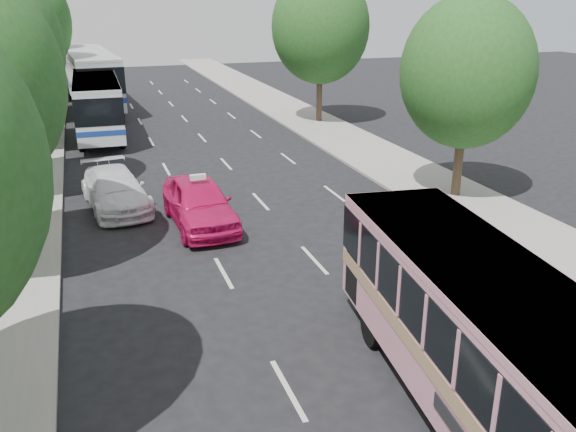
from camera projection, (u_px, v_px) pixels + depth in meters
name	position (u px, v px, depth m)	size (l,w,h in m)	color
ground	(334.00, 328.00, 15.17)	(120.00, 120.00, 0.00)	black
sidewalk_left	(22.00, 159.00, 30.37)	(4.00, 90.00, 0.15)	#9E998E
sidewalk_right	(336.00, 135.00, 35.49)	(4.00, 90.00, 0.12)	#9E998E
tree_left_d	(7.00, 40.00, 30.17)	(5.52, 5.52, 8.60)	#38281E
tree_left_e	(18.00, 18.00, 37.04)	(6.30, 6.30, 9.82)	#38281E
tree_left_f	(24.00, 20.00, 44.24)	(5.88, 5.88, 9.16)	#38281E
tree_right_near	(470.00, 67.00, 23.08)	(5.10, 5.10, 7.95)	#38281E
tree_right_far	(322.00, 23.00, 37.08)	(6.00, 6.00, 9.35)	#38281E
pink_bus	(485.00, 330.00, 11.33)	(3.61, 10.06, 3.14)	#CD8499
pink_taxi	(199.00, 203.00, 21.57)	(2.03, 5.05, 1.72)	#D31259
white_pickup	(115.00, 190.00, 23.42)	(2.07, 5.09, 1.48)	white
tour_coach_front	(97.00, 100.00, 35.23)	(2.60, 11.22, 3.35)	silver
tour_coach_rear	(91.00, 74.00, 43.48)	(3.80, 13.39, 3.96)	silver
taxi_roof_sign	(198.00, 177.00, 21.24)	(0.55, 0.18, 0.18)	silver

